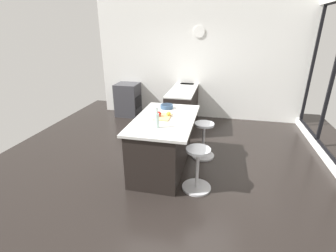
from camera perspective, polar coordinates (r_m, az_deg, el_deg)
ground_plane at (r=4.55m, az=2.54°, el=-8.19°), size 6.93×6.93×0.00m
interior_partition_left at (r=6.59m, az=6.97°, el=14.86°), size 0.15×5.33×2.99m
sink_cabinet at (r=6.49m, az=4.13°, el=5.56°), size 2.54×0.60×1.20m
oven_range at (r=6.91m, az=-9.34°, el=6.14°), size 0.60×0.61×0.89m
kitchen_island at (r=4.18m, az=-1.30°, el=-3.88°), size 1.66×0.97×0.91m
stool_by_window at (r=4.61m, az=8.28°, el=-3.49°), size 0.44×0.44×0.68m
stool_middle at (r=3.70m, az=6.87°, el=-10.24°), size 0.44×0.44×0.68m
cutting_board at (r=4.02m, az=-1.15°, el=2.15°), size 0.36×0.24×0.02m
apple_red at (r=4.00m, az=-2.18°, el=2.86°), size 0.08×0.08×0.08m
apple_yellow at (r=4.03m, az=0.14°, el=2.93°), size 0.07×0.07×0.07m
water_bottle at (r=3.56m, az=-2.59°, el=1.46°), size 0.06×0.06×0.31m
fruit_bowl at (r=4.48m, az=-0.30°, el=4.65°), size 0.23×0.23×0.07m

